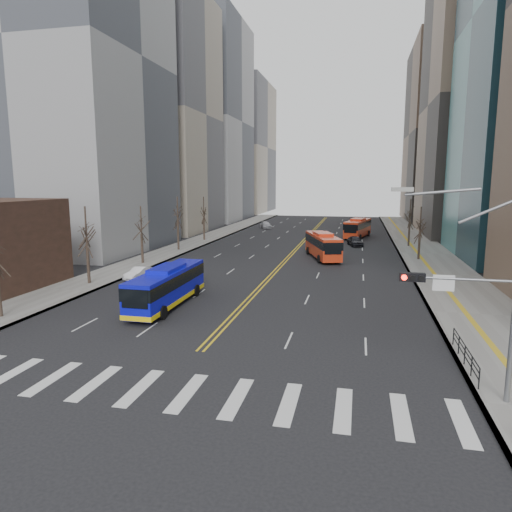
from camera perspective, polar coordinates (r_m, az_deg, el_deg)
ground at (r=22.61m, az=-11.49°, el=-16.11°), size 220.00×220.00×0.00m
sidewalk_right at (r=64.88m, az=20.42°, el=0.26°), size 7.00×130.00×0.15m
sidewalk_left at (r=69.00m, az=-8.78°, el=1.25°), size 5.00×130.00×0.15m
crosswalk at (r=22.61m, az=-11.49°, el=-16.09°), size 26.70×4.00×0.01m
centerline at (r=74.68m, az=5.97°, el=1.87°), size 0.55×100.00×0.01m
office_towers at (r=88.63m, az=7.43°, el=18.53°), size 83.00×134.00×58.00m
signal_mast at (r=21.72m, az=26.14°, el=-4.38°), size 5.37×0.37×9.39m
pedestrian_railing at (r=26.70m, az=24.66°, el=-10.84°), size 0.06×6.06×1.02m
street_trees at (r=55.61m, az=-3.86°, el=4.39°), size 35.20×47.20×7.60m
blue_bus at (r=36.15m, az=-11.03°, el=-3.62°), size 2.54×10.69×3.14m
red_bus_near at (r=57.98m, az=8.34°, el=1.50°), size 5.43×10.57×3.30m
red_bus_far at (r=80.52m, az=12.60°, el=3.57°), size 4.68×10.79×3.35m
car_white at (r=46.89m, az=-14.34°, el=-2.07°), size 1.96×3.86×1.21m
car_dark_mid at (r=70.44m, az=12.30°, el=1.86°), size 2.76×4.67×1.49m
car_silver at (r=94.67m, az=1.22°, el=3.89°), size 3.62×4.94×1.33m
car_dark_far at (r=94.82m, az=12.13°, el=3.66°), size 2.41×4.59×1.23m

